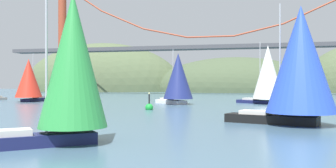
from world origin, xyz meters
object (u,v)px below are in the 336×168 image
Objects in this scene: sailboat_green_sail at (70,65)px; sailboat_white_mainsail at (267,73)px; sailboat_navy_sail at (178,77)px; sailboat_scarlet_sail at (29,79)px; channel_buoy at (149,107)px; sailboat_blue_spinnaker at (299,62)px.

sailboat_white_mainsail reaches higher than sailboat_green_sail.
sailboat_navy_sail is at bearing 93.35° from sailboat_green_sail.
sailboat_white_mainsail is at bearing 3.83° from sailboat_scarlet_sail.
channel_buoy is (29.57, -15.65, -4.12)m from sailboat_scarlet_sail.
channel_buoy is (-1.08, -13.86, -4.35)m from sailboat_navy_sail.
sailboat_blue_spinnaker is 56.89m from sailboat_scarlet_sail.
sailboat_white_mainsail is 33.81m from sailboat_blue_spinnaker.
sailboat_blue_spinnaker is 24.27m from channel_buoy.
sailboat_scarlet_sail is 33.71m from channel_buoy.
sailboat_white_mainsail is 4.23× the size of channel_buoy.
sailboat_white_mainsail is at bearing 93.37° from sailboat_blue_spinnaker.
sailboat_scarlet_sail reaches higher than channel_buoy.
sailboat_white_mainsail is (12.75, 47.74, 0.57)m from sailboat_green_sail.
sailboat_navy_sail reaches higher than channel_buoy.
channel_buoy is (-18.33, 15.02, -5.25)m from sailboat_blue_spinnaker.
sailboat_white_mainsail reaches higher than sailboat_navy_sail.
sailboat_navy_sail is at bearing -162.29° from sailboat_white_mainsail.
sailboat_scarlet_sail is at bearing 152.11° from channel_buoy.
sailboat_blue_spinnaker is 1.13× the size of sailboat_scarlet_sail.
sailboat_green_sail is 0.91× the size of sailboat_blue_spinnaker.
channel_buoy is at bearing -27.89° from sailboat_scarlet_sail.
channel_buoy is (-3.59, 29.02, -4.50)m from sailboat_green_sail.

